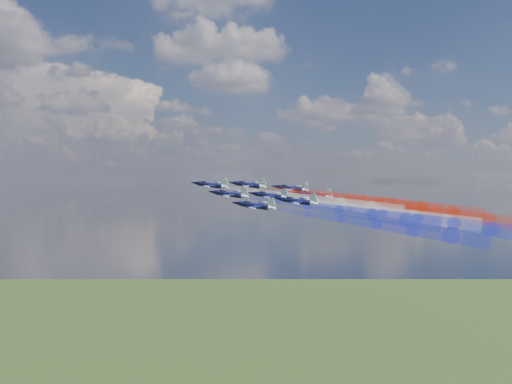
{
  "coord_description": "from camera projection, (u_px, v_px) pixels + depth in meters",
  "views": [
    {
      "loc": [
        -56.71,
        -175.47,
        176.0
      ],
      "look_at": [
        -20.95,
        -9.13,
        172.82
      ],
      "focal_mm": 38.94,
      "sensor_mm": 36.0,
      "label": 1
    }
  ],
  "objects": [
    {
      "name": "jet_center_third",
      "position": [
        269.0,
        196.0,
        167.58
      ],
      "size": [
        17.4,
        16.77,
        6.49
      ],
      "primitive_type": null,
      "rotation": [
        0.13,
        -0.11,
        1.0
      ],
      "color": "black"
    },
    {
      "name": "jet_outer_right",
      "position": [
        291.0,
        189.0,
        183.67
      ],
      "size": [
        17.4,
        16.77,
        6.49
      ],
      "primitive_type": null,
      "rotation": [
        0.13,
        -0.11,
        1.0
      ],
      "color": "black"
    },
    {
      "name": "trail_rear_left",
      "position": [
        418.0,
        218.0,
        145.47
      ],
      "size": [
        48.12,
        32.92,
        11.74
      ],
      "primitive_type": null,
      "rotation": [
        0.13,
        -0.11,
        1.0
      ],
      "color": "#1926D8"
    },
    {
      "name": "trail_lead",
      "position": [
        311.0,
        199.0,
        165.28
      ],
      "size": [
        48.12,
        32.92,
        11.74
      ],
      "primitive_type": null,
      "rotation": [
        0.13,
        -0.11,
        1.0
      ],
      "color": "white"
    },
    {
      "name": "jet_inner_right",
      "position": [
        249.0,
        185.0,
        179.28
      ],
      "size": [
        17.4,
        16.77,
        6.49
      ],
      "primitive_type": null,
      "rotation": [
        0.13,
        -0.11,
        1.0
      ],
      "color": "black"
    },
    {
      "name": "trail_inner_right",
      "position": [
        350.0,
        199.0,
        168.23
      ],
      "size": [
        48.12,
        32.92,
        11.74
      ],
      "primitive_type": null,
      "rotation": [
        0.13,
        -0.11,
        1.0
      ],
      "color": "red"
    },
    {
      "name": "jet_rear_right",
      "position": [
        314.0,
        195.0,
        173.86
      ],
      "size": [
        17.4,
        16.77,
        6.49
      ],
      "primitive_type": null,
      "rotation": [
        0.13,
        -0.11,
        1.0
      ],
      "color": "black"
    },
    {
      "name": "trail_rear_right",
      "position": [
        423.0,
        210.0,
        162.81
      ],
      "size": [
        48.12,
        32.92,
        11.74
      ],
      "primitive_type": null,
      "rotation": [
        0.13,
        -0.11,
        1.0
      ],
      "color": "red"
    },
    {
      "name": "trail_outer_right",
      "position": [
        392.0,
        202.0,
        172.63
      ],
      "size": [
        48.12,
        32.92,
        11.74
      ],
      "primitive_type": null,
      "rotation": [
        0.13,
        -0.11,
        1.0
      ],
      "color": "red"
    },
    {
      "name": "trail_inner_left",
      "position": [
        339.0,
        210.0,
        153.24
      ],
      "size": [
        48.12,
        32.92,
        11.74
      ],
      "primitive_type": null,
      "rotation": [
        0.13,
        -0.11,
        1.0
      ],
      "color": "#1926D8"
    },
    {
      "name": "jet_outer_left",
      "position": [
        255.0,
        206.0,
        151.55
      ],
      "size": [
        17.4,
        16.77,
        6.49
      ],
      "primitive_type": null,
      "rotation": [
        0.13,
        -0.11,
        1.0
      ],
      "color": "black"
    },
    {
      "name": "jet_lead",
      "position": [
        211.0,
        185.0,
        176.33
      ],
      "size": [
        17.4,
        16.77,
        6.49
      ],
      "primitive_type": null,
      "rotation": [
        0.13,
        -0.11,
        1.0
      ],
      "color": "black"
    },
    {
      "name": "jet_inner_left",
      "position": [
        230.0,
        194.0,
        164.28
      ],
      "size": [
        17.4,
        16.77,
        6.49
      ],
      "primitive_type": null,
      "rotation": [
        0.13,
        -0.11,
        1.0
      ],
      "color": "black"
    },
    {
      "name": "jet_rear_left",
      "position": [
        297.0,
        201.0,
        156.51
      ],
      "size": [
        17.4,
        16.77,
        6.49
      ],
      "primitive_type": null,
      "rotation": [
        0.13,
        -0.11,
        1.0
      ],
      "color": "black"
    },
    {
      "name": "trail_outer_left",
      "position": [
        376.0,
        224.0,
        140.5
      ],
      "size": [
        48.12,
        32.92,
        11.74
      ],
      "primitive_type": null,
      "rotation": [
        0.13,
        -0.11,
        1.0
      ],
      "color": "#1926D8"
    },
    {
      "name": "trail_center_third",
      "position": [
        379.0,
        211.0,
        156.54
      ],
      "size": [
        48.12,
        32.92,
        11.74
      ],
      "primitive_type": null,
      "rotation": [
        0.13,
        -0.11,
        1.0
      ],
      "color": "white"
    }
  ]
}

